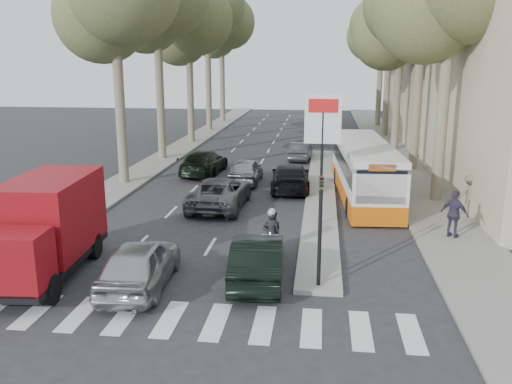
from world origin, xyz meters
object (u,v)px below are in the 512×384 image
silver_hatchback (140,264)px  city_bus (364,169)px  dark_hatchback (258,258)px  motorcycle (272,233)px  red_truck (45,226)px

silver_hatchback → city_bus: 14.67m
dark_hatchback → motorcycle: (0.21, 2.55, 0.04)m
silver_hatchback → city_bus: (7.72, 12.45, 0.73)m
dark_hatchback → silver_hatchback: bearing=12.0°
motorcycle → silver_hatchback: bearing=-138.3°
motorcycle → red_truck: bearing=-159.3°
dark_hatchback → city_bus: city_bus is taller
dark_hatchback → city_bus: 12.20m
motorcycle → dark_hatchback: bearing=-96.1°
city_bus → red_truck: bearing=-136.6°
silver_hatchback → city_bus: size_ratio=0.41×
red_truck → city_bus: bearing=42.6°
silver_hatchback → motorcycle: (3.80, 3.55, 0.01)m
red_truck → dark_hatchback: bearing=-1.3°
dark_hatchback → city_bus: (4.13, 11.45, 0.76)m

